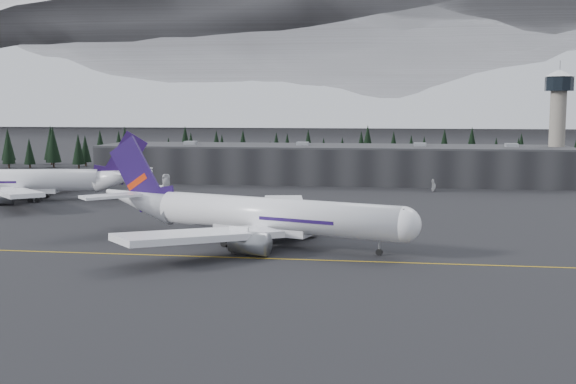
# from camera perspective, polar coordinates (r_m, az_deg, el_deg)

# --- Properties ---
(ground) EXTENTS (1400.00, 1400.00, 0.00)m
(ground) POSITION_cam_1_polar(r_m,az_deg,el_deg) (127.36, -1.29, -5.10)
(ground) COLOR black
(ground) RESTS_ON ground
(taxiline) EXTENTS (400.00, 0.40, 0.02)m
(taxiline) POSITION_cam_1_polar(r_m,az_deg,el_deg) (125.43, -1.44, -5.28)
(taxiline) COLOR gold
(taxiline) RESTS_ON ground
(terminal) EXTENTS (160.00, 30.00, 12.60)m
(terminal) POSITION_cam_1_polar(r_m,az_deg,el_deg) (249.53, 3.45, 2.25)
(terminal) COLOR black
(terminal) RESTS_ON ground
(control_tower) EXTENTS (10.00, 10.00, 37.70)m
(control_tower) POSITION_cam_1_polar(r_m,az_deg,el_deg) (256.71, 20.55, 5.78)
(control_tower) COLOR gray
(control_tower) RESTS_ON ground
(treeline) EXTENTS (360.00, 20.00, 15.00)m
(treeline) POSITION_cam_1_polar(r_m,az_deg,el_deg) (286.23, 4.07, 3.09)
(treeline) COLOR black
(treeline) RESTS_ON ground
(mountain_ridge) EXTENTS (4400.00, 900.00, 420.00)m
(mountain_ridge) POSITION_cam_1_polar(r_m,az_deg,el_deg) (1123.36, 7.19, 5.50)
(mountain_ridge) COLOR white
(mountain_ridge) RESTS_ON ground
(jet_main) EXTENTS (66.90, 60.37, 20.18)m
(jet_main) POSITION_cam_1_polar(r_m,az_deg,el_deg) (138.53, -3.10, -1.74)
(jet_main) COLOR white
(jet_main) RESTS_ON ground
(jet_parked) EXTENTS (65.20, 59.63, 19.36)m
(jet_parked) POSITION_cam_1_polar(r_m,az_deg,el_deg) (212.88, -19.47, 0.84)
(jet_parked) COLOR white
(jet_parked) RESTS_ON ground
(gse_vehicle_a) EXTENTS (3.10, 5.33, 1.40)m
(gse_vehicle_a) POSITION_cam_1_polar(r_m,az_deg,el_deg) (228.89, -9.59, 0.34)
(gse_vehicle_a) COLOR white
(gse_vehicle_a) RESTS_ON ground
(gse_vehicle_b) EXTENTS (3.93, 1.77, 1.31)m
(gse_vehicle_b) POSITION_cam_1_polar(r_m,az_deg,el_deg) (225.94, 11.43, 0.21)
(gse_vehicle_b) COLOR silver
(gse_vehicle_b) RESTS_ON ground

